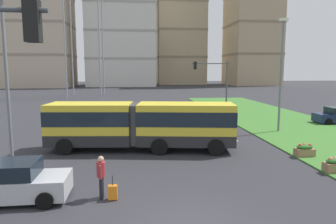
{
  "coord_description": "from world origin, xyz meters",
  "views": [
    {
      "loc": [
        -1.59,
        -9.28,
        5.1
      ],
      "look_at": [
        0.62,
        11.77,
        2.2
      ],
      "focal_mm": 32.97,
      "sensor_mm": 36.0,
      "label": 1
    }
  ],
  "objects": [
    {
      "name": "streetlight_median",
      "position": [
        10.13,
        14.73,
        5.01
      ],
      "size": [
        0.7,
        0.28,
        9.14
      ],
      "color": "slate",
      "rests_on": "ground"
    },
    {
      "name": "rolling_suitcase",
      "position": [
        -2.55,
        2.49,
        0.31
      ],
      "size": [
        0.36,
        0.24,
        0.97
      ],
      "color": "orange",
      "rests_on": "ground"
    },
    {
      "name": "car_grey_wagon",
      "position": [
        -6.04,
        19.64,
        0.75
      ],
      "size": [
        4.41,
        2.05,
        1.58
      ],
      "color": "slate",
      "rests_on": "ground"
    },
    {
      "name": "traffic_light_far_right",
      "position": [
        6.63,
        22.0,
        4.09
      ],
      "size": [
        3.73,
        0.28,
        5.94
      ],
      "color": "#474C51",
      "rests_on": "ground"
    },
    {
      "name": "apartment_tower_centre",
      "position": [
        14.68,
        104.71,
        18.39
      ],
      "size": [
        16.81,
        18.64,
        36.74
      ],
      "color": "tan",
      "rests_on": "ground"
    },
    {
      "name": "streetlight_left",
      "position": [
        -8.5,
        8.21,
        4.95
      ],
      "size": [
        0.7,
        0.28,
        9.01
      ],
      "color": "slate",
      "rests_on": "ground"
    },
    {
      "name": "flower_planter_1",
      "position": [
        8.23,
        4.57,
        0.43
      ],
      "size": [
        1.1,
        0.56,
        0.74
      ],
      "color": "#937051",
      "rests_on": "grass_median"
    },
    {
      "name": "pedestrian_crossing",
      "position": [
        -3.0,
        2.69,
        1.0
      ],
      "size": [
        0.36,
        0.58,
        1.74
      ],
      "color": "black",
      "rests_on": "ground"
    },
    {
      "name": "apartment_tower_westcentre",
      "position": [
        -5.83,
        92.06,
        20.34
      ],
      "size": [
        21.18,
        16.96,
        40.64
      ],
      "color": "silver",
      "rests_on": "ground"
    },
    {
      "name": "apartment_tower_west",
      "position": [
        -30.0,
        87.78,
        17.84
      ],
      "size": [
        18.69,
        17.73,
        35.64
      ],
      "color": "#C6B299",
      "rests_on": "ground"
    },
    {
      "name": "flower_planter_2",
      "position": [
        8.23,
        7.4,
        0.43
      ],
      "size": [
        1.1,
        0.56,
        0.74
      ],
      "color": "#937051",
      "rests_on": "grass_median"
    },
    {
      "name": "apartment_tower_eastcentre",
      "position": [
        37.58,
        93.52,
        24.53
      ],
      "size": [
        15.3,
        18.06,
        49.02
      ],
      "color": "tan",
      "rests_on": "ground"
    },
    {
      "name": "articulated_bus",
      "position": [
        -1.28,
        10.12,
        1.65
      ],
      "size": [
        12.02,
        4.01,
        3.0
      ],
      "color": "yellow",
      "rests_on": "ground"
    },
    {
      "name": "car_silver_hatch",
      "position": [
        -6.54,
        2.82,
        0.75
      ],
      "size": [
        4.42,
        2.06,
        1.58
      ],
      "color": "#B7BABF",
      "rests_on": "ground"
    }
  ]
}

